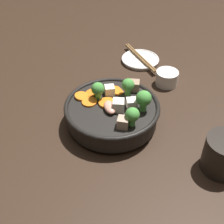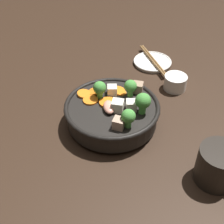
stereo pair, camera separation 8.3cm
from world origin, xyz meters
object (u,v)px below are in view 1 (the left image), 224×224
object	(u,v)px
stirfry_bowl	(113,111)
side_saucer	(140,60)
tea_cup	(167,78)
chopsticks_pair	(140,57)

from	to	relation	value
stirfry_bowl	side_saucer	xyz separation A→B (m)	(-0.13, 0.31, -0.04)
stirfry_bowl	tea_cup	xyz separation A→B (m)	(0.01, 0.25, -0.02)
side_saucer	chopsticks_pair	distance (m)	0.01
stirfry_bowl	chopsticks_pair	distance (m)	0.34
tea_cup	chopsticks_pair	size ratio (longest dim) A/B	0.37
tea_cup	chopsticks_pair	world-z (taller)	tea_cup
stirfry_bowl	tea_cup	bearing A→B (deg)	87.67
chopsticks_pair	stirfry_bowl	bearing A→B (deg)	-66.47
tea_cup	side_saucer	bearing A→B (deg)	158.73
stirfry_bowl	side_saucer	size ratio (longest dim) A/B	1.92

